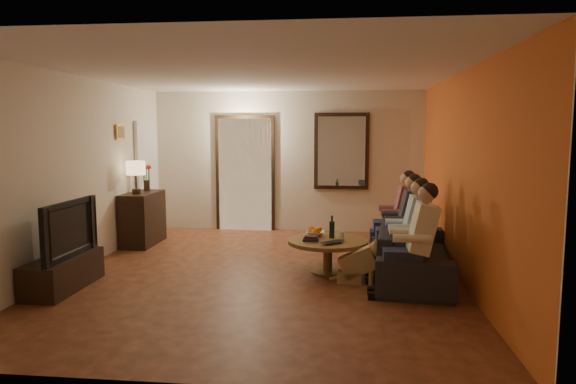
# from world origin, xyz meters

# --- Properties ---
(floor) EXTENTS (5.00, 6.00, 0.01)m
(floor) POSITION_xyz_m (0.00, 0.00, 0.00)
(floor) COLOR #472513
(floor) RESTS_ON ground
(ceiling) EXTENTS (5.00, 6.00, 0.01)m
(ceiling) POSITION_xyz_m (0.00, 0.00, 2.60)
(ceiling) COLOR white
(ceiling) RESTS_ON back_wall
(back_wall) EXTENTS (5.00, 0.02, 2.60)m
(back_wall) POSITION_xyz_m (0.00, 3.00, 1.30)
(back_wall) COLOR beige
(back_wall) RESTS_ON floor
(front_wall) EXTENTS (5.00, 0.02, 2.60)m
(front_wall) POSITION_xyz_m (0.00, -3.00, 1.30)
(front_wall) COLOR beige
(front_wall) RESTS_ON floor
(left_wall) EXTENTS (0.02, 6.00, 2.60)m
(left_wall) POSITION_xyz_m (-2.50, 0.00, 1.30)
(left_wall) COLOR beige
(left_wall) RESTS_ON floor
(right_wall) EXTENTS (0.02, 6.00, 2.60)m
(right_wall) POSITION_xyz_m (2.50, 0.00, 1.30)
(right_wall) COLOR beige
(right_wall) RESTS_ON floor
(orange_accent) EXTENTS (0.01, 6.00, 2.60)m
(orange_accent) POSITION_xyz_m (2.49, 0.00, 1.30)
(orange_accent) COLOR orange
(orange_accent) RESTS_ON right_wall
(kitchen_doorway) EXTENTS (1.00, 0.06, 2.10)m
(kitchen_doorway) POSITION_xyz_m (-0.80, 2.98, 1.05)
(kitchen_doorway) COLOR #FFE0A5
(kitchen_doorway) RESTS_ON floor
(door_trim) EXTENTS (1.12, 0.04, 2.22)m
(door_trim) POSITION_xyz_m (-0.80, 2.97, 1.05)
(door_trim) COLOR black
(door_trim) RESTS_ON floor
(fridge_glimpse) EXTENTS (0.45, 0.03, 1.70)m
(fridge_glimpse) POSITION_xyz_m (-0.55, 2.98, 0.90)
(fridge_glimpse) COLOR silver
(fridge_glimpse) RESTS_ON floor
(mirror_frame) EXTENTS (1.00, 0.05, 1.40)m
(mirror_frame) POSITION_xyz_m (1.00, 2.96, 1.50)
(mirror_frame) COLOR black
(mirror_frame) RESTS_ON back_wall
(mirror_glass) EXTENTS (0.86, 0.02, 1.26)m
(mirror_glass) POSITION_xyz_m (1.00, 2.93, 1.50)
(mirror_glass) COLOR white
(mirror_glass) RESTS_ON back_wall
(white_door) EXTENTS (0.06, 0.85, 2.04)m
(white_door) POSITION_xyz_m (-2.46, 2.30, 1.02)
(white_door) COLOR white
(white_door) RESTS_ON floor
(framed_art) EXTENTS (0.03, 0.28, 0.24)m
(framed_art) POSITION_xyz_m (-2.47, 1.30, 1.85)
(framed_art) COLOR #B28C33
(framed_art) RESTS_ON left_wall
(art_canvas) EXTENTS (0.01, 0.22, 0.18)m
(art_canvas) POSITION_xyz_m (-2.46, 1.30, 1.85)
(art_canvas) COLOR brown
(art_canvas) RESTS_ON left_wall
(dresser) EXTENTS (0.45, 0.97, 0.86)m
(dresser) POSITION_xyz_m (-2.25, 1.55, 0.43)
(dresser) COLOR black
(dresser) RESTS_ON floor
(table_lamp) EXTENTS (0.30, 0.30, 0.54)m
(table_lamp) POSITION_xyz_m (-2.25, 1.33, 1.13)
(table_lamp) COLOR beige
(table_lamp) RESTS_ON dresser
(flower_vase) EXTENTS (0.14, 0.14, 0.44)m
(flower_vase) POSITION_xyz_m (-2.25, 1.77, 1.08)
(flower_vase) COLOR red
(flower_vase) RESTS_ON dresser
(tv_stand) EXTENTS (0.45, 1.17, 0.39)m
(tv_stand) POSITION_xyz_m (-2.25, -0.91, 0.19)
(tv_stand) COLOR black
(tv_stand) RESTS_ON floor
(tv) EXTENTS (1.16, 0.15, 0.67)m
(tv) POSITION_xyz_m (-2.25, -0.91, 0.72)
(tv) COLOR black
(tv) RESTS_ON tv_stand
(sofa) EXTENTS (2.33, 1.13, 0.65)m
(sofa) POSITION_xyz_m (1.96, 0.09, 0.33)
(sofa) COLOR black
(sofa) RESTS_ON floor
(person_a) EXTENTS (0.60, 0.40, 1.20)m
(person_a) POSITION_xyz_m (1.86, -0.81, 0.60)
(person_a) COLOR tan
(person_a) RESTS_ON sofa
(person_b) EXTENTS (0.60, 0.40, 1.20)m
(person_b) POSITION_xyz_m (1.86, -0.21, 0.60)
(person_b) COLOR tan
(person_b) RESTS_ON sofa
(person_c) EXTENTS (0.60, 0.40, 1.20)m
(person_c) POSITION_xyz_m (1.86, 0.39, 0.60)
(person_c) COLOR tan
(person_c) RESTS_ON sofa
(person_d) EXTENTS (0.60, 0.40, 1.20)m
(person_d) POSITION_xyz_m (1.86, 0.99, 0.60)
(person_d) COLOR tan
(person_d) RESTS_ON sofa
(dog) EXTENTS (0.58, 0.30, 0.56)m
(dog) POSITION_xyz_m (1.23, -0.30, 0.28)
(dog) COLOR #9A7747
(dog) RESTS_ON floor
(coffee_table) EXTENTS (1.19, 1.19, 0.45)m
(coffee_table) POSITION_xyz_m (0.84, 0.12, 0.23)
(coffee_table) COLOR brown
(coffee_table) RESTS_ON floor
(bowl) EXTENTS (0.26, 0.26, 0.06)m
(bowl) POSITION_xyz_m (0.66, 0.34, 0.48)
(bowl) COLOR white
(bowl) RESTS_ON coffee_table
(oranges) EXTENTS (0.20, 0.20, 0.08)m
(oranges) POSITION_xyz_m (0.66, 0.34, 0.55)
(oranges) COLOR orange
(oranges) RESTS_ON bowl
(wine_bottle) EXTENTS (0.07, 0.07, 0.31)m
(wine_bottle) POSITION_xyz_m (0.89, 0.22, 0.60)
(wine_bottle) COLOR black
(wine_bottle) RESTS_ON coffee_table
(wine_glass) EXTENTS (0.06, 0.06, 0.10)m
(wine_glass) POSITION_xyz_m (1.02, 0.17, 0.50)
(wine_glass) COLOR silver
(wine_glass) RESTS_ON coffee_table
(book_stack) EXTENTS (0.20, 0.15, 0.07)m
(book_stack) POSITION_xyz_m (0.62, 0.02, 0.48)
(book_stack) COLOR black
(book_stack) RESTS_ON coffee_table
(laptop) EXTENTS (0.38, 0.38, 0.03)m
(laptop) POSITION_xyz_m (0.94, -0.16, 0.46)
(laptop) COLOR black
(laptop) RESTS_ON coffee_table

